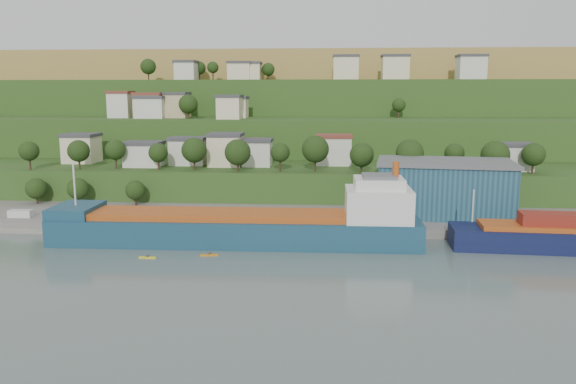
# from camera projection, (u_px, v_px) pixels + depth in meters

# --- Properties ---
(ground) EXTENTS (500.00, 500.00, 0.00)m
(ground) POSITION_uv_depth(u_px,v_px,m) (250.00, 256.00, 105.81)
(ground) COLOR #4D5E58
(ground) RESTS_ON ground
(quay) EXTENTS (220.00, 26.00, 4.00)m
(quay) POSITION_uv_depth(u_px,v_px,m) (351.00, 224.00, 131.89)
(quay) COLOR slate
(quay) RESTS_ON ground
(pebble_beach) EXTENTS (40.00, 18.00, 2.40)m
(pebble_beach) POSITION_uv_depth(u_px,v_px,m) (30.00, 224.00, 131.32)
(pebble_beach) COLOR slate
(pebble_beach) RESTS_ON ground
(hillside) EXTENTS (360.00, 210.46, 96.00)m
(hillside) POSITION_uv_depth(u_px,v_px,m) (298.00, 156.00, 271.48)
(hillside) COLOR #284719
(hillside) RESTS_ON ground
(cargo_ship_near) EXTENTS (74.90, 12.47, 19.23)m
(cargo_ship_near) POSITION_uv_depth(u_px,v_px,m) (247.00, 229.00, 114.05)
(cargo_ship_near) COLOR navy
(cargo_ship_near) RESTS_ON ground
(warehouse) EXTENTS (33.08, 22.63, 12.80)m
(warehouse) POSITION_uv_depth(u_px,v_px,m) (444.00, 187.00, 131.81)
(warehouse) COLOR navy
(warehouse) RESTS_ON quay
(caravan) EXTENTS (5.36, 2.32, 2.48)m
(caravan) POSITION_uv_depth(u_px,v_px,m) (21.00, 215.00, 129.75)
(caravan) COLOR silver
(caravan) RESTS_ON pebble_beach
(dinghy) EXTENTS (3.93, 2.10, 0.75)m
(dinghy) POSITION_uv_depth(u_px,v_px,m) (77.00, 221.00, 128.18)
(dinghy) COLOR silver
(dinghy) RESTS_ON pebble_beach
(kayak_orange) EXTENTS (3.51, 1.24, 0.86)m
(kayak_orange) POSITION_uv_depth(u_px,v_px,m) (209.00, 254.00, 106.07)
(kayak_orange) COLOR orange
(kayak_orange) RESTS_ON ground
(kayak_yellow) EXTENTS (3.25, 0.60, 0.81)m
(kayak_yellow) POSITION_uv_depth(u_px,v_px,m) (148.00, 257.00, 104.46)
(kayak_yellow) COLOR yellow
(kayak_yellow) RESTS_ON ground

